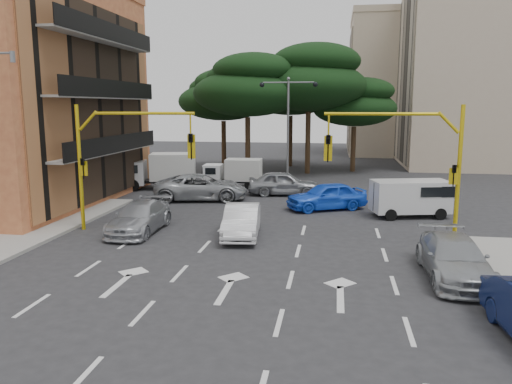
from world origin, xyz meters
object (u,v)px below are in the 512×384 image
at_px(car_silver_parked, 454,258).
at_px(car_silver_cross_b, 284,183).
at_px(street_lamp_center, 288,113).
at_px(box_truck_b, 233,173).
at_px(box_truck_a, 160,171).
at_px(van_white, 410,198).
at_px(signal_mast_right, 416,155).
at_px(car_silver_wagon, 140,217).
at_px(car_silver_cross_a, 201,187).
at_px(signal_mast_left, 115,150).
at_px(car_white_hatch, 242,221).
at_px(car_blue_compact, 326,196).

bearing_deg(car_silver_parked, car_silver_cross_b, 115.52).
distance_m(street_lamp_center, box_truck_b, 5.91).
bearing_deg(car_silver_cross_b, box_truck_a, 75.97).
xyz_separation_m(street_lamp_center, van_white, (7.47, -8.58, -4.42)).
bearing_deg(signal_mast_right, car_silver_wagon, -179.88).
distance_m(car_silver_cross_b, car_silver_parked, 17.13).
bearing_deg(car_silver_cross_a, signal_mast_right, -135.96).
relative_size(car_silver_cross_a, van_white, 1.46).
xyz_separation_m(signal_mast_left, box_truck_b, (2.87, 13.51, -2.84)).
distance_m(signal_mast_left, van_white, 15.54).
bearing_deg(car_silver_cross_a, car_silver_parked, -146.12).
distance_m(car_silver_cross_a, car_silver_parked, 17.94).
bearing_deg(box_truck_a, signal_mast_left, 177.19).
bearing_deg(car_silver_wagon, car_silver_cross_a, 84.96).
distance_m(signal_mast_right, box_truck_a, 20.02).
distance_m(signal_mast_right, car_silver_parked, 5.51).
xyz_separation_m(car_white_hatch, box_truck_b, (-3.19, 13.56, 0.32)).
height_order(car_blue_compact, box_truck_a, box_truck_a).
bearing_deg(car_blue_compact, car_white_hatch, -55.24).
relative_size(car_silver_wagon, car_silver_cross_a, 0.82).
bearing_deg(car_silver_parked, box_truck_b, 122.05).
xyz_separation_m(car_white_hatch, car_silver_cross_a, (-4.23, 8.41, 0.09)).
relative_size(car_white_hatch, car_blue_compact, 0.95).
bearing_deg(box_truck_b, car_blue_compact, -137.45).
relative_size(car_silver_cross_a, box_truck_a, 1.13).
height_order(car_blue_compact, van_white, van_white).
xyz_separation_m(car_silver_wagon, van_white, (13.17, 5.45, 0.30)).
bearing_deg(car_blue_compact, car_silver_parked, -3.41).
xyz_separation_m(car_silver_cross_b, van_white, (7.43, -5.50, 0.20)).
xyz_separation_m(street_lamp_center, car_silver_cross_b, (0.04, -3.09, -4.62)).
bearing_deg(box_truck_b, box_truck_a, 103.94).
relative_size(car_silver_cross_a, box_truck_b, 1.38).
bearing_deg(car_silver_wagon, box_truck_b, 82.46).
bearing_deg(car_silver_wagon, street_lamp_center, 67.79).
relative_size(signal_mast_left, car_silver_cross_b, 1.27).
height_order(car_white_hatch, box_truck_b, box_truck_b).
bearing_deg(signal_mast_left, car_silver_wagon, -1.31).
xyz_separation_m(signal_mast_left, car_silver_cross_a, (1.83, 8.36, -3.07)).
bearing_deg(car_white_hatch, car_silver_cross_a, 110.60).
bearing_deg(car_blue_compact, car_silver_cross_a, -128.38).
bearing_deg(signal_mast_right, car_silver_cross_a, 144.64).
relative_size(car_silver_cross_a, car_silver_cross_b, 1.25).
distance_m(signal_mast_right, box_truck_b, 17.49).
relative_size(car_blue_compact, car_silver_parked, 0.93).
distance_m(street_lamp_center, car_white_hatch, 14.84).
height_order(car_silver_cross_a, box_truck_b, box_truck_b).
height_order(car_blue_compact, car_silver_cross_a, car_silver_cross_a).
height_order(van_white, box_truck_a, box_truck_a).
bearing_deg(car_white_hatch, box_truck_b, 97.13).
relative_size(signal_mast_left, car_white_hatch, 1.36).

